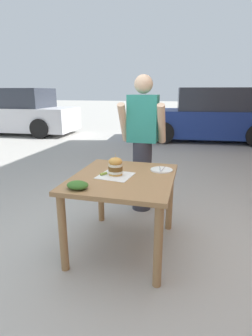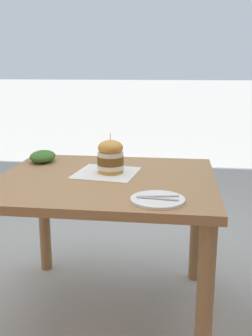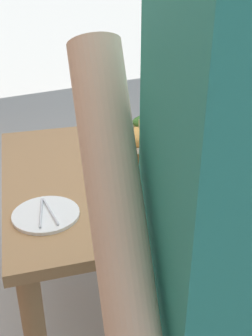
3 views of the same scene
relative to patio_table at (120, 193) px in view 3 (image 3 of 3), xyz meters
The scene contains 8 objects.
ground_plane 0.63m from the patio_table, ahead, with size 80.00×80.00×0.00m, color #ADAAA3.
patio_table is the anchor object (origin of this frame).
serving_paper 0.14m from the patio_table, behind, with size 0.30×0.30×0.00m, color white.
sandwich 0.22m from the patio_table, behind, with size 0.14×0.14×0.20m.
pickle_spear 0.23m from the patio_table, behind, with size 0.02×0.02×0.07m, color #8EA83D.
side_plate_with_forks 0.44m from the patio_table, 40.11° to the left, with size 0.22×0.22×0.02m.
side_salad 0.52m from the patio_table, 123.31° to the right, with size 0.18×0.14×0.06m, color #386B28.
diner_across_table 0.95m from the patio_table, 89.73° to the left, with size 0.55×0.35×1.69m.
Camera 3 is at (0.36, 1.38, 1.46)m, focal length 42.00 mm.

